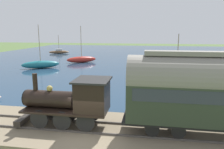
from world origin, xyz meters
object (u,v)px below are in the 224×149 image
at_px(sailboat_brown, 59,52).
at_px(sailboat_red, 82,59).
at_px(steam_locomotive, 74,99).
at_px(sailboat_navy, 176,77).
at_px(sailboat_teal, 41,64).

xyz_separation_m(sailboat_brown, sailboat_red, (-15.96, -11.44, 0.13)).
height_order(steam_locomotive, sailboat_red, sailboat_red).
height_order(sailboat_red, sailboat_navy, sailboat_red).
bearing_deg(sailboat_teal, sailboat_navy, -139.21).
bearing_deg(sailboat_teal, sailboat_red, -62.08).
distance_m(sailboat_red, sailboat_navy, 22.33).
xyz_separation_m(sailboat_brown, sailboat_navy, (-30.99, -27.95, 0.24)).
xyz_separation_m(steam_locomotive, sailboat_brown, (45.90, 20.27, -1.76)).
xyz_separation_m(sailboat_teal, sailboat_red, (7.70, -4.79, -0.03)).
relative_size(sailboat_brown, sailboat_red, 0.77).
height_order(sailboat_brown, sailboat_navy, sailboat_navy).
relative_size(sailboat_teal, sailboat_navy, 1.23).
xyz_separation_m(steam_locomotive, sailboat_red, (29.94, 8.83, -1.64)).
xyz_separation_m(sailboat_teal, sailboat_navy, (-7.34, -21.30, 0.08)).
height_order(steam_locomotive, sailboat_brown, sailboat_brown).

